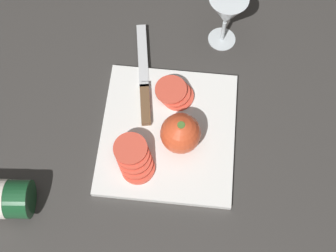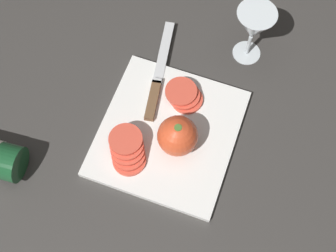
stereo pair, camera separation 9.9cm
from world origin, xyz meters
The scene contains 7 objects.
ground_plane centered at (0.00, 0.00, 0.00)m, with size 3.00×3.00×0.00m, color #383533.
cutting_board centered at (0.10, 0.03, 0.01)m, with size 0.31×0.29×0.02m.
wine_glass centered at (0.36, -0.08, 0.11)m, with size 0.09×0.09×0.15m.
whole_tomato centered at (0.08, 0.00, 0.06)m, with size 0.09×0.09×0.09m.
knife centered at (0.18, 0.09, 0.02)m, with size 0.27×0.07×0.01m.
tomato_slice_stack_near centered at (0.02, 0.09, 0.03)m, with size 0.10×0.09×0.04m.
tomato_slice_stack_far centered at (0.19, 0.02, 0.03)m, with size 0.08×0.09×0.02m.
Camera 1 is at (-0.30, -0.01, 0.95)m, focal length 50.00 mm.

